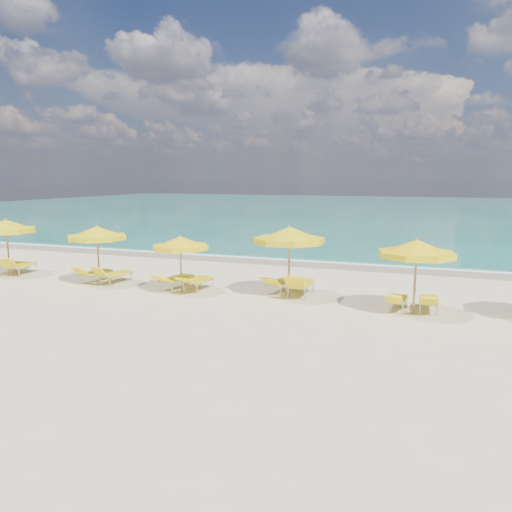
% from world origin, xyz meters
% --- Properties ---
extents(ground_plane, '(120.00, 120.00, 0.00)m').
position_xyz_m(ground_plane, '(0.00, 0.00, 0.00)').
color(ground_plane, beige).
extents(ocean, '(120.00, 80.00, 0.30)m').
position_xyz_m(ocean, '(0.00, 48.00, 0.00)').
color(ocean, '#14725E').
rests_on(ocean, ground).
extents(wet_sand_band, '(120.00, 2.60, 0.01)m').
position_xyz_m(wet_sand_band, '(0.00, 7.40, 0.00)').
color(wet_sand_band, tan).
rests_on(wet_sand_band, ground).
extents(foam_line, '(120.00, 1.20, 0.03)m').
position_xyz_m(foam_line, '(0.00, 8.20, 0.00)').
color(foam_line, white).
rests_on(foam_line, ground).
extents(whitecap_near, '(14.00, 0.36, 0.05)m').
position_xyz_m(whitecap_near, '(-6.00, 17.00, 0.00)').
color(whitecap_near, white).
rests_on(whitecap_near, ground).
extents(whitecap_far, '(18.00, 0.30, 0.05)m').
position_xyz_m(whitecap_far, '(8.00, 24.00, 0.00)').
color(whitecap_far, white).
rests_on(whitecap_far, ground).
extents(umbrella_1, '(3.11, 3.11, 2.43)m').
position_xyz_m(umbrella_1, '(-10.74, 0.11, 2.07)').
color(umbrella_1, '#9B764D').
rests_on(umbrella_1, ground).
extents(umbrella_2, '(2.89, 2.89, 2.32)m').
position_xyz_m(umbrella_2, '(-5.99, -0.05, 1.98)').
color(umbrella_2, '#9B764D').
rests_on(umbrella_2, ground).
extents(umbrella_3, '(2.46, 2.46, 2.10)m').
position_xyz_m(umbrella_3, '(-2.27, -0.20, 1.79)').
color(umbrella_3, '#9B764D').
rests_on(umbrella_3, ground).
extents(umbrella_4, '(3.29, 3.29, 2.52)m').
position_xyz_m(umbrella_4, '(1.60, 0.48, 2.15)').
color(umbrella_4, '#9B764D').
rests_on(umbrella_4, ground).
extents(umbrella_5, '(2.73, 2.73, 2.35)m').
position_xyz_m(umbrella_5, '(5.82, -0.32, 2.00)').
color(umbrella_5, '#9B764D').
rests_on(umbrella_5, ground).
extents(lounger_1_left, '(0.90, 1.84, 0.68)m').
position_xyz_m(lounger_1_left, '(-11.14, 0.49, 0.21)').
color(lounger_1_left, '#A5A8AD').
rests_on(lounger_1_left, ground).
extents(lounger_1_right, '(0.93, 1.85, 0.88)m').
position_xyz_m(lounger_1_right, '(-10.35, 0.37, 0.23)').
color(lounger_1_right, '#A5A8AD').
rests_on(lounger_1_right, ground).
extents(lounger_2_left, '(0.81, 1.80, 0.76)m').
position_xyz_m(lounger_2_left, '(-6.39, 0.23, 0.21)').
color(lounger_2_left, '#A5A8AD').
rests_on(lounger_2_left, ground).
extents(lounger_2_right, '(0.91, 1.84, 0.83)m').
position_xyz_m(lounger_2_right, '(-5.47, 0.25, 0.22)').
color(lounger_2_right, '#A5A8AD').
rests_on(lounger_2_right, ground).
extents(lounger_3_left, '(0.93, 2.04, 0.75)m').
position_xyz_m(lounger_3_left, '(-2.72, 0.19, 0.23)').
color(lounger_3_left, '#A5A8AD').
rests_on(lounger_3_left, ground).
extents(lounger_3_right, '(0.69, 1.92, 0.70)m').
position_xyz_m(lounger_3_right, '(-1.83, 0.26, 0.22)').
color(lounger_3_right, '#A5A8AD').
rests_on(lounger_3_right, ground).
extents(lounger_4_left, '(0.84, 1.88, 0.75)m').
position_xyz_m(lounger_4_left, '(1.12, 1.02, 0.22)').
color(lounger_4_left, '#A5A8AD').
rests_on(lounger_4_left, ground).
extents(lounger_4_right, '(0.71, 1.95, 0.94)m').
position_xyz_m(lounger_4_right, '(1.96, 0.73, 0.25)').
color(lounger_4_right, '#A5A8AD').
rests_on(lounger_4_right, ground).
extents(lounger_5_left, '(0.62, 1.63, 0.70)m').
position_xyz_m(lounger_5_left, '(5.30, -0.01, 0.20)').
color(lounger_5_left, '#A5A8AD').
rests_on(lounger_5_left, ground).
extents(lounger_5_right, '(0.62, 1.69, 0.70)m').
position_xyz_m(lounger_5_right, '(6.23, 0.15, 0.20)').
color(lounger_5_right, '#A5A8AD').
rests_on(lounger_5_right, ground).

